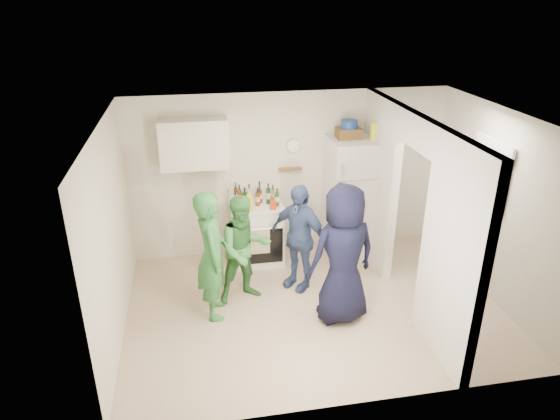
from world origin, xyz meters
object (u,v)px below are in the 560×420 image
(person_green_left, at_px, (212,255))
(yellow_cup_stack_top, at_px, (374,131))
(person_nook, at_px, (451,226))
(fridge, at_px, (352,198))
(person_navy, at_px, (343,255))
(blue_bowl, at_px, (349,124))
(person_green_center, at_px, (245,250))
(wicker_basket, at_px, (349,133))
(person_denim, at_px, (298,237))
(stove, at_px, (257,233))

(person_green_left, bearing_deg, yellow_cup_stack_top, -65.14)
(person_nook, bearing_deg, yellow_cup_stack_top, -131.26)
(fridge, height_order, person_green_left, fridge)
(fridge, relative_size, person_navy, 1.04)
(blue_bowl, distance_m, person_green_center, 2.35)
(wicker_basket, height_order, person_denim, wicker_basket)
(blue_bowl, relative_size, person_green_center, 0.16)
(yellow_cup_stack_top, relative_size, person_green_left, 0.15)
(person_nook, bearing_deg, person_green_center, -88.44)
(wicker_basket, height_order, person_navy, wicker_basket)
(blue_bowl, xyz_separation_m, person_navy, (-0.53, -1.65, -1.17))
(person_navy, distance_m, person_nook, 1.89)
(person_green_center, height_order, person_navy, person_navy)
(blue_bowl, xyz_separation_m, person_denim, (-0.90, -0.84, -1.31))
(person_denim, bearing_deg, yellow_cup_stack_top, 77.29)
(person_green_center, distance_m, person_navy, 1.30)
(fridge, xyz_separation_m, person_nook, (1.14, -0.94, -0.11))
(fridge, relative_size, blue_bowl, 7.75)
(stove, xyz_separation_m, person_navy, (0.83, -1.63, 0.43))
(person_green_center, bearing_deg, person_nook, -14.36)
(person_green_left, relative_size, person_denim, 1.11)
(person_green_left, bearing_deg, person_nook, -85.30)
(stove, bearing_deg, person_navy, -63.08)
(stove, bearing_deg, person_denim, -60.46)
(wicker_basket, distance_m, person_green_center, 2.28)
(person_denim, height_order, person_nook, person_nook)
(fridge, xyz_separation_m, person_navy, (-0.63, -1.60, -0.03))
(yellow_cup_stack_top, height_order, person_green_center, yellow_cup_stack_top)
(yellow_cup_stack_top, distance_m, person_navy, 2.04)
(blue_bowl, height_order, person_green_center, blue_bowl)
(person_green_center, bearing_deg, blue_bowl, 16.65)
(fridge, bearing_deg, person_green_left, -150.50)
(wicker_basket, distance_m, person_green_left, 2.68)
(person_denim, xyz_separation_m, person_nook, (2.14, -0.15, 0.06))
(fridge, bearing_deg, person_navy, -111.46)
(person_green_left, bearing_deg, person_denim, -69.66)
(stove, height_order, yellow_cup_stack_top, yellow_cup_stack_top)
(blue_bowl, distance_m, person_green_left, 2.73)
(wicker_basket, relative_size, person_nook, 0.21)
(wicker_basket, relative_size, blue_bowl, 1.46)
(person_green_left, height_order, person_navy, person_navy)
(person_green_center, distance_m, person_denim, 0.77)
(person_green_center, bearing_deg, stove, 58.80)
(person_denim, bearing_deg, person_nook, 43.92)
(stove, xyz_separation_m, blue_bowl, (1.36, 0.02, 1.60))
(person_denim, height_order, person_navy, person_navy)
(wicker_basket, bearing_deg, yellow_cup_stack_top, -25.11)
(stove, distance_m, person_denim, 0.98)
(fridge, xyz_separation_m, person_green_left, (-2.18, -1.23, -0.09))
(wicker_basket, xyz_separation_m, person_green_left, (-2.08, -1.28, -1.10))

